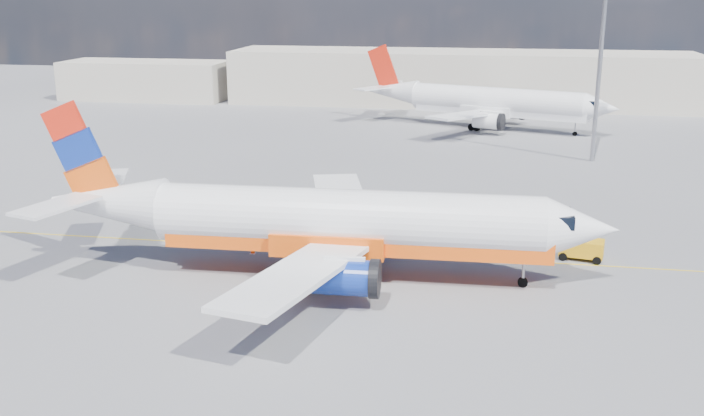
% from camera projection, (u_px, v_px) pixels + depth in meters
% --- Properties ---
extents(ground, '(240.00, 240.00, 0.00)m').
position_uv_depth(ground, '(333.00, 266.00, 51.09)').
color(ground, slate).
rests_on(ground, ground).
extents(taxi_line, '(70.00, 0.15, 0.01)m').
position_uv_depth(taxi_line, '(342.00, 251.00, 53.93)').
color(taxi_line, gold).
rests_on(taxi_line, ground).
extents(terminal_main, '(70.00, 14.00, 8.00)m').
position_uv_depth(terminal_main, '(460.00, 78.00, 120.24)').
color(terminal_main, beige).
rests_on(terminal_main, ground).
extents(terminal_annex, '(26.00, 10.00, 6.00)m').
position_uv_depth(terminal_annex, '(146.00, 80.00, 125.94)').
color(terminal_annex, beige).
rests_on(terminal_annex, ground).
extents(main_jet, '(35.76, 28.29, 10.84)m').
position_uv_depth(main_jet, '(330.00, 222.00, 48.17)').
color(main_jet, white).
rests_on(main_jet, ground).
extents(second_jet, '(33.35, 25.33, 10.13)m').
position_uv_depth(second_jet, '(489.00, 102.00, 99.40)').
color(second_jet, white).
rests_on(second_jet, ground).
extents(gse_tug, '(3.07, 2.24, 2.01)m').
position_uv_depth(gse_tug, '(580.00, 245.00, 52.12)').
color(gse_tug, black).
rests_on(gse_tug, ground).
extents(traffic_cone, '(0.36, 0.36, 0.50)m').
position_uv_depth(traffic_cone, '(253.00, 250.00, 53.36)').
color(traffic_cone, white).
rests_on(traffic_cone, ground).
extents(floodlight_mast, '(1.55, 1.55, 21.23)m').
position_uv_depth(floodlight_mast, '(602.00, 36.00, 78.14)').
color(floodlight_mast, '#97979E').
rests_on(floodlight_mast, ground).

